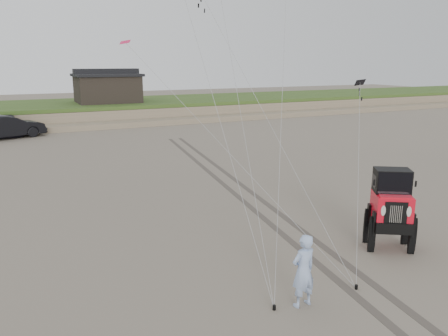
{
  "coord_description": "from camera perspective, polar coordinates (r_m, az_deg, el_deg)",
  "views": [
    {
      "loc": [
        -6.97,
        -8.51,
        5.71
      ],
      "look_at": [
        -1.37,
        3.0,
        2.6
      ],
      "focal_mm": 35.0,
      "sensor_mm": 36.0,
      "label": 1
    }
  ],
  "objects": [
    {
      "name": "cabin",
      "position": [
        46.45,
        -15.0,
        10.16
      ],
      "size": [
        6.4,
        5.4,
        3.35
      ],
      "color": "black",
      "rests_on": "dune_ridge"
    },
    {
      "name": "dune_ridge",
      "position": [
        46.79,
        -17.35,
        7.06
      ],
      "size": [
        160.0,
        14.25,
        1.73
      ],
      "color": "#7A6B54",
      "rests_on": "ground"
    },
    {
      "name": "stake_aux",
      "position": [
        12.17,
        16.89,
        -14.65
      ],
      "size": [
        0.08,
        0.08,
        0.12
      ],
      "primitive_type": "cylinder",
      "color": "black",
      "rests_on": "ground"
    },
    {
      "name": "ground",
      "position": [
        12.39,
        12.23,
        -14.12
      ],
      "size": [
        160.0,
        160.0,
        0.0
      ],
      "primitive_type": "plane",
      "color": "#6B6054",
      "rests_on": "ground"
    },
    {
      "name": "truck_c",
      "position": [
        39.3,
        -26.56,
        5.0
      ],
      "size": [
        2.48,
        5.38,
        1.53
      ],
      "primitive_type": "imported",
      "rotation": [
        0.0,
        0.0,
        0.07
      ],
      "color": "black",
      "rests_on": "ground"
    },
    {
      "name": "man",
      "position": [
        10.76,
        10.32,
        -13.06
      ],
      "size": [
        0.7,
        0.5,
        1.82
      ],
      "primitive_type": "imported",
      "rotation": [
        0.0,
        0.0,
        3.23
      ],
      "color": "#8DA8DB",
      "rests_on": "ground"
    },
    {
      "name": "truck_b",
      "position": [
        37.39,
        -26.4,
        4.82
      ],
      "size": [
        5.63,
        3.51,
        1.75
      ],
      "primitive_type": "imported",
      "rotation": [
        0.0,
        0.0,
        1.91
      ],
      "color": "black",
      "rests_on": "ground"
    },
    {
      "name": "jeep",
      "position": [
        14.55,
        20.89,
        -6.12
      ],
      "size": [
        4.89,
        5.84,
        2.02
      ],
      "primitive_type": null,
      "rotation": [
        0.0,
        0.0,
        -0.57
      ],
      "color": "red",
      "rests_on": "ground"
    },
    {
      "name": "tire_tracks",
      "position": [
        19.63,
        2.47,
        -3.25
      ],
      "size": [
        5.22,
        29.74,
        0.01
      ],
      "color": "#4C443D",
      "rests_on": "ground"
    },
    {
      "name": "stake_main",
      "position": [
        10.9,
        6.58,
        -17.65
      ],
      "size": [
        0.08,
        0.08,
        0.12
      ],
      "primitive_type": "cylinder",
      "color": "black",
      "rests_on": "ground"
    }
  ]
}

